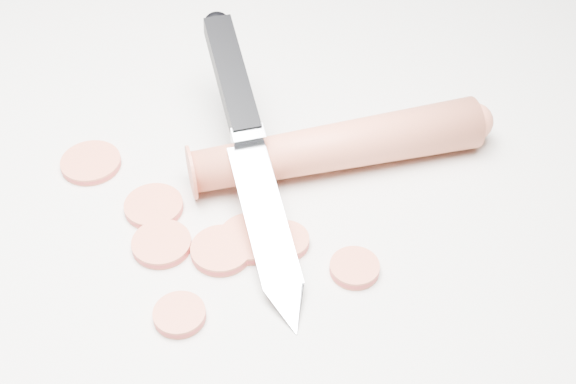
# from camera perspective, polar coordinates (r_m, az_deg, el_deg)

# --- Properties ---
(ground) EXTENTS (2.40, 2.40, 0.00)m
(ground) POSITION_cam_1_polar(r_m,az_deg,el_deg) (0.54, -3.69, 0.81)
(ground) COLOR beige
(ground) RESTS_ON ground
(carrot) EXTENTS (0.19, 0.13, 0.03)m
(carrot) POSITION_cam_1_polar(r_m,az_deg,el_deg) (0.53, 3.53, 3.26)
(carrot) COLOR #CC5E40
(carrot) RESTS_ON ground
(carrot_slice_0) EXTENTS (0.04, 0.04, 0.01)m
(carrot_slice_0) POSITION_cam_1_polar(r_m,az_deg,el_deg) (0.56, -13.84, 2.03)
(carrot_slice_0) COLOR #CC5B3D
(carrot_slice_0) RESTS_ON ground
(carrot_slice_1) EXTENTS (0.04, 0.04, 0.01)m
(carrot_slice_1) POSITION_cam_1_polar(r_m,az_deg,el_deg) (0.50, -2.72, -3.33)
(carrot_slice_1) COLOR #CC5B3D
(carrot_slice_1) RESTS_ON ground
(carrot_slice_2) EXTENTS (0.04, 0.04, 0.01)m
(carrot_slice_2) POSITION_cam_1_polar(r_m,az_deg,el_deg) (0.50, -8.98, -3.68)
(carrot_slice_2) COLOR #CC5B3D
(carrot_slice_2) RESTS_ON ground
(carrot_slice_3) EXTENTS (0.03, 0.03, 0.01)m
(carrot_slice_3) POSITION_cam_1_polar(r_m,az_deg,el_deg) (0.49, -0.22, -3.50)
(carrot_slice_3) COLOR #CC5B3D
(carrot_slice_3) RESTS_ON ground
(carrot_slice_4) EXTENTS (0.03, 0.03, 0.01)m
(carrot_slice_4) POSITION_cam_1_polar(r_m,az_deg,el_deg) (0.48, 4.76, -5.41)
(carrot_slice_4) COLOR #CC5B3D
(carrot_slice_4) RESTS_ON ground
(carrot_slice_5) EXTENTS (0.04, 0.04, 0.01)m
(carrot_slice_5) POSITION_cam_1_polar(r_m,az_deg,el_deg) (0.52, -9.53, -1.02)
(carrot_slice_5) COLOR #CC5B3D
(carrot_slice_5) RESTS_ON ground
(carrot_slice_6) EXTENTS (0.04, 0.04, 0.01)m
(carrot_slice_6) POSITION_cam_1_polar(r_m,az_deg,el_deg) (0.49, -4.76, -4.17)
(carrot_slice_6) COLOR #CC5B3D
(carrot_slice_6) RESTS_ON ground
(carrot_slice_7) EXTENTS (0.03, 0.03, 0.01)m
(carrot_slice_7) POSITION_cam_1_polar(r_m,az_deg,el_deg) (0.46, -7.73, -8.65)
(carrot_slice_7) COLOR #CC5B3D
(carrot_slice_7) RESTS_ON ground
(kitchen_knife) EXTENTS (0.14, 0.21, 0.07)m
(kitchen_knife) POSITION_cam_1_polar(r_m,az_deg,el_deg) (0.50, -2.52, 2.86)
(kitchen_knife) COLOR silver
(kitchen_knife) RESTS_ON ground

